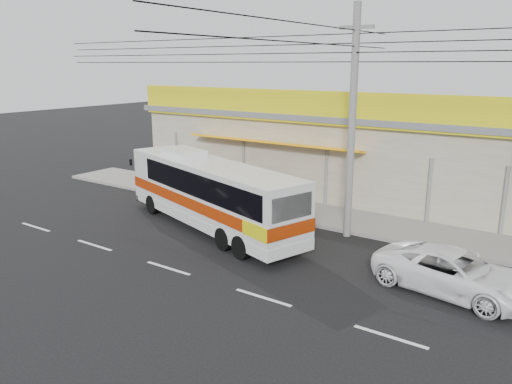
# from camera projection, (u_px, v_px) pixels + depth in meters

# --- Properties ---
(ground) EXTENTS (120.00, 120.00, 0.00)m
(ground) POSITION_uv_depth(u_px,v_px,m) (214.00, 247.00, 19.44)
(ground) COLOR black
(ground) RESTS_ON ground
(sidewalk) EXTENTS (30.00, 3.20, 0.15)m
(sidewalk) POSITION_uv_depth(u_px,v_px,m) (292.00, 210.00, 24.21)
(sidewalk) COLOR gray
(sidewalk) RESTS_ON ground
(lane_markings) EXTENTS (50.00, 0.12, 0.01)m
(lane_markings) POSITION_uv_depth(u_px,v_px,m) (168.00, 268.00, 17.44)
(lane_markings) COLOR silver
(lane_markings) RESTS_ON ground
(storefront_building) EXTENTS (22.60, 9.20, 5.70)m
(storefront_building) POSITION_uv_depth(u_px,v_px,m) (343.00, 149.00, 28.07)
(storefront_building) COLOR gray
(storefront_building) RESTS_ON ground
(coach_bus) EXTENTS (10.64, 5.34, 3.22)m
(coach_bus) POSITION_uv_depth(u_px,v_px,m) (213.00, 191.00, 21.04)
(coach_bus) COLOR silver
(coach_bus) RESTS_ON ground
(motorbike_red) EXTENTS (2.06, 1.06, 1.03)m
(motorbike_red) POSITION_uv_depth(u_px,v_px,m) (220.00, 184.00, 26.77)
(motorbike_red) COLOR maroon
(motorbike_red) RESTS_ON sidewalk
(motorbike_dark) EXTENTS (1.70, 0.68, 1.00)m
(motorbike_dark) POSITION_uv_depth(u_px,v_px,m) (189.00, 174.00, 29.39)
(motorbike_dark) COLOR black
(motorbike_dark) RESTS_ON sidewalk
(white_car) EXTENTS (5.15, 2.98, 1.35)m
(white_car) POSITION_uv_depth(u_px,v_px,m) (453.00, 272.00, 15.44)
(white_car) COLOR white
(white_car) RESTS_ON ground
(utility_pole) EXTENTS (34.00, 14.00, 9.19)m
(utility_pole) POSITION_uv_depth(u_px,v_px,m) (356.00, 46.00, 18.86)
(utility_pole) COLOR slate
(utility_pole) RESTS_ON ground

